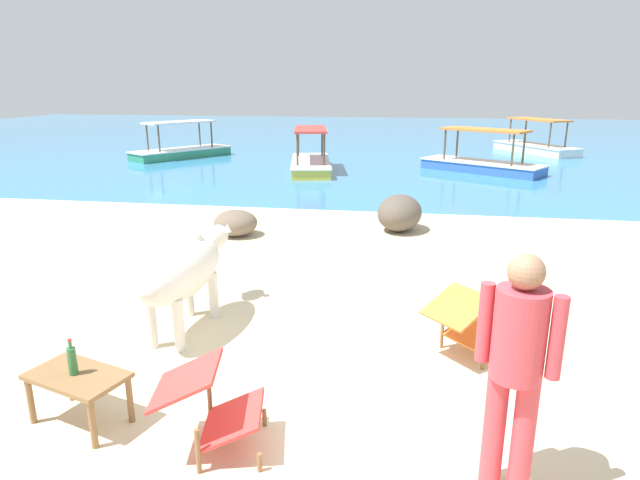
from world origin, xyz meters
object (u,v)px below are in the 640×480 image
deck_chair_near (467,320)px  boat_green (181,150)px  person_standing (517,358)px  boat_blue (482,163)px  boat_yellow (311,162)px  deck_chair_far (210,402)px  low_bench_table (78,382)px  cow (184,268)px  bottle (72,360)px  boat_white (536,146)px

deck_chair_near → boat_green: 16.27m
person_standing → boat_blue: (1.50, 13.86, -0.70)m
boat_yellow → deck_chair_far: bearing=176.4°
deck_chair_near → deck_chair_far: (-1.95, -1.72, 0.00)m
low_bench_table → deck_chair_far: size_ratio=1.00×
deck_chair_far → cow: bearing=106.1°
cow → boat_blue: 12.74m
bottle → deck_chair_near: (3.09, 1.59, -0.16)m
deck_chair_far → boat_yellow: size_ratio=0.22×
low_bench_table → boat_green: size_ratio=0.23×
boat_blue → boat_green: bearing=-156.0°
low_bench_table → boat_yellow: boat_yellow is taller
boat_green → deck_chair_far: bearing=58.3°
deck_chair_near → deck_chair_far: 2.60m
low_bench_table → person_standing: size_ratio=0.53×
low_bench_table → boat_blue: 14.41m
person_standing → boat_white: 19.55m
boat_green → cow: bearing=57.8°
deck_chair_far → boat_yellow: (-1.64, 13.18, -0.13)m
person_standing → boat_green: person_standing is taller
deck_chair_far → deck_chair_near: bearing=30.3°
low_bench_table → bottle: (-0.02, -0.01, 0.19)m
deck_chair_far → boat_green: (-6.80, 15.44, -0.13)m
boat_white → deck_chair_near: bearing=136.2°
low_bench_table → boat_blue: (4.65, 13.64, -0.10)m
boat_yellow → boat_green: bearing=55.6°
deck_chair_near → boat_white: size_ratio=0.25×
bottle → deck_chair_far: 1.16m
boat_yellow → boat_blue: (5.17, 0.60, 0.00)m
boat_green → boat_blue: bearing=115.4°
deck_chair_near → deck_chair_far: size_ratio=1.08×
boat_blue → bottle: bearing=-75.8°
cow → boat_yellow: bearing=7.6°
cow → bottle: 1.75m
person_standing → low_bench_table: bearing=108.1°
cow → deck_chair_far: size_ratio=2.21×
low_bench_table → deck_chair_near: (3.07, 1.58, 0.03)m
boat_yellow → boat_white: size_ratio=1.02×
deck_chair_near → boat_white: 17.81m
cow → boat_yellow: (-0.68, 11.32, -0.45)m
boat_white → boat_blue: 5.86m
low_bench_table → person_standing: person_standing is taller
bottle → boat_white: (7.30, 18.89, -0.29)m
cow → boat_white: 18.58m
low_bench_table → deck_chair_far: bearing=10.4°
bottle → boat_blue: size_ratio=0.08×
boat_blue → deck_chair_far: bearing=-71.3°
boat_green → boat_white: bearing=139.9°
cow → boat_green: bearing=27.5°
boat_white → bottle: bearing=128.7°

